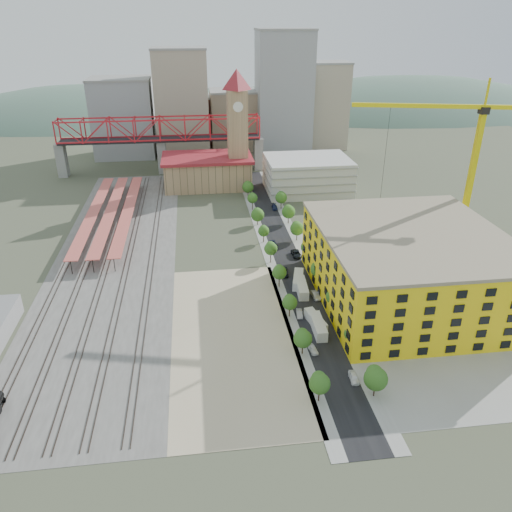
{
  "coord_description": "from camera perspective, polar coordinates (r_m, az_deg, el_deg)",
  "views": [
    {
      "loc": [
        -10.87,
        -126.99,
        66.96
      ],
      "look_at": [
        4.1,
        -10.44,
        10.0
      ],
      "focal_mm": 35.0,
      "sensor_mm": 36.0,
      "label": 1
    }
  ],
  "objects": [
    {
      "name": "car_0",
      "position": [
        112.23,
        6.53,
        -10.55
      ],
      "size": [
        2.04,
        3.99,
        1.3
      ],
      "primitive_type": "imported",
      "rotation": [
        0.0,
        0.0,
        0.14
      ],
      "color": "white",
      "rests_on": "ground"
    },
    {
      "name": "construction_pad",
      "position": [
        138.01,
        17.68,
        -4.5
      ],
      "size": [
        50.0,
        90.0,
        0.06
      ],
      "primitive_type": "cube",
      "color": "gray",
      "rests_on": "ground"
    },
    {
      "name": "site_trailer_d",
      "position": [
        137.84,
        4.83,
        -2.69
      ],
      "size": [
        4.82,
        9.76,
        2.58
      ],
      "primitive_type": "cube",
      "rotation": [
        0.0,
        0.0,
        -0.26
      ],
      "color": "silver",
      "rests_on": "ground"
    },
    {
      "name": "platform_canopies",
      "position": [
        185.62,
        -16.26,
        4.97
      ],
      "size": [
        16.0,
        80.0,
        4.12
      ],
      "color": "#C8534D",
      "rests_on": "ground"
    },
    {
      "name": "street_trees",
      "position": [
        150.42,
        3.75,
        -0.63
      ],
      "size": [
        15.4,
        124.4,
        8.0
      ],
      "color": "#2C5D1B",
      "rests_on": "ground"
    },
    {
      "name": "street_asphalt",
      "position": [
        159.26,
        3.08,
        0.97
      ],
      "size": [
        12.0,
        170.0,
        0.06
      ],
      "primitive_type": "cube",
      "color": "black",
      "rests_on": "ground"
    },
    {
      "name": "ballast_strip",
      "position": [
        161.21,
        -15.59,
        0.32
      ],
      "size": [
        36.0,
        165.0,
        0.06
      ],
      "primitive_type": "cube",
      "color": "#605E59",
      "rests_on": "ground"
    },
    {
      "name": "skyline",
      "position": [
        273.51,
        -3.52,
        16.53
      ],
      "size": [
        133.0,
        46.0,
        60.0
      ],
      "color": "#9EA0A3",
      "rests_on": "ground"
    },
    {
      "name": "car_3",
      "position": [
        158.59,
        2.01,
        1.18
      ],
      "size": [
        2.25,
        5.42,
        1.57
      ],
      "primitive_type": "imported",
      "rotation": [
        0.0,
        0.0,
        -0.01
      ],
      "color": "#1A264E",
      "rests_on": "ground"
    },
    {
      "name": "parking_garage",
      "position": [
        211.18,
        5.89,
        9.23
      ],
      "size": [
        34.0,
        26.0,
        14.0
      ],
      "primitive_type": "cube",
      "color": "silver",
      "rests_on": "ground"
    },
    {
      "name": "site_trailer_b",
      "position": [
        120.75,
        6.82,
        -7.35
      ],
      "size": [
        4.01,
        9.04,
        2.4
      ],
      "primitive_type": "cube",
      "rotation": [
        0.0,
        0.0,
        0.2
      ],
      "color": "silver",
      "rests_on": "ground"
    },
    {
      "name": "ground",
      "position": [
        143.97,
        -2.15,
        -1.87
      ],
      "size": [
        400.0,
        400.0,
        0.0
      ],
      "primitive_type": "plane",
      "color": "#474C38",
      "rests_on": "ground"
    },
    {
      "name": "dirt_lot",
      "position": [
        116.81,
        -2.66,
        -9.13
      ],
      "size": [
        28.0,
        67.0,
        0.06
      ],
      "primitive_type": "cube",
      "color": "tan",
      "rests_on": "ground"
    },
    {
      "name": "car_6",
      "position": [
        153.54,
        4.63,
        0.24
      ],
      "size": [
        2.78,
        5.66,
        1.55
      ],
      "primitive_type": "imported",
      "rotation": [
        0.0,
        0.0,
        0.04
      ],
      "color": "black",
      "rests_on": "ground"
    },
    {
      "name": "rail_tracks",
      "position": [
        161.45,
        -16.23,
        0.32
      ],
      "size": [
        26.56,
        160.0,
        0.18
      ],
      "color": "#382B23",
      "rests_on": "ground"
    },
    {
      "name": "car_2",
      "position": [
        142.55,
        3.17,
        -1.85
      ],
      "size": [
        3.12,
        5.76,
        1.53
      ],
      "primitive_type": "imported",
      "rotation": [
        0.0,
        0.0,
        -0.11
      ],
      "color": "black",
      "rests_on": "ground"
    },
    {
      "name": "car_4",
      "position": [
        105.82,
        11.11,
        -13.48
      ],
      "size": [
        1.95,
        4.29,
        1.43
      ],
      "primitive_type": "imported",
      "rotation": [
        0.0,
        0.0,
        -0.06
      ],
      "color": "white",
      "rests_on": "ground"
    },
    {
      "name": "tower_crane",
      "position": [
        156.39,
        22.67,
        10.99
      ],
      "size": [
        47.62,
        13.03,
        51.85
      ],
      "color": "yellow",
      "rests_on": "ground"
    },
    {
      "name": "sidewalk_west",
      "position": [
        158.43,
        1.13,
        0.86
      ],
      "size": [
        3.0,
        170.0,
        0.04
      ],
      "primitive_type": "cube",
      "color": "gray",
      "rests_on": "ground"
    },
    {
      "name": "sidewalk_east",
      "position": [
        160.28,
        5.02,
        1.07
      ],
      "size": [
        3.0,
        170.0,
        0.04
      ],
      "primitive_type": "cube",
      "color": "gray",
      "rests_on": "ground"
    },
    {
      "name": "car_1",
      "position": [
        123.96,
        4.98,
        -6.59
      ],
      "size": [
        1.81,
        4.1,
        1.31
      ],
      "primitive_type": "imported",
      "rotation": [
        0.0,
        0.0,
        -0.11
      ],
      "color": "#A4A4A9",
      "rests_on": "ground"
    },
    {
      "name": "station_hall",
      "position": [
        217.59,
        -5.56,
        9.66
      ],
      "size": [
        38.0,
        24.0,
        13.1
      ],
      "color": "tan",
      "rests_on": "ground"
    },
    {
      "name": "car_7",
      "position": [
        191.27,
        2.14,
        5.58
      ],
      "size": [
        2.21,
        4.99,
        1.42
      ],
      "primitive_type": "imported",
      "rotation": [
        0.0,
        0.0,
        -0.05
      ],
      "color": "#1B244F",
      "rests_on": "ground"
    },
    {
      "name": "truss_bridge",
      "position": [
        237.34,
        -10.89,
        13.72
      ],
      "size": [
        94.0,
        9.6,
        25.6
      ],
      "color": "gray",
      "rests_on": "ground"
    },
    {
      "name": "car_5",
      "position": [
        131.76,
        6.83,
        -4.51
      ],
      "size": [
        2.01,
        4.68,
        1.5
      ],
      "primitive_type": "imported",
      "rotation": [
        0.0,
        0.0,
        0.09
      ],
      "color": "#9D9CA1",
      "rests_on": "ground"
    },
    {
      "name": "construction_building",
      "position": [
        132.49,
        17.04,
        -1.11
      ],
      "size": [
        44.6,
        50.6,
        18.8
      ],
      "color": "yellow",
      "rests_on": "ground"
    },
    {
      "name": "distant_hills",
      "position": [
        417.58,
        0.88,
        5.32
      ],
      "size": [
        647.0,
        264.0,
        227.0
      ],
      "color": "#4C6B59",
      "rests_on": "ground"
    },
    {
      "name": "clock_tower",
      "position": [
        211.34,
        -2.15,
        15.41
      ],
      "size": [
        12.0,
        12.0,
        52.0
      ],
      "color": "tan",
      "rests_on": "ground"
    },
    {
      "name": "site_trailer_a",
      "position": [
        118.57,
        7.12,
        -7.98
      ],
      "size": [
        2.82,
        9.72,
        2.64
      ],
      "primitive_type": "cube",
      "rotation": [
        0.0,
        0.0,
        -0.03
      ],
      "color": "silver",
      "rests_on": "ground"
    },
    {
      "name": "site_trailer_c",
      "position": [
        133.74,
        5.25,
        -3.64
      ],
      "size": [
        3.32,
        9.93,
        2.67
      ],
      "primitive_type": "cube",
      "rotation": [
        0.0,
        0.0,
        -0.08
      ],
      "color": "silver",
      "rests_on": "ground"
    }
  ]
}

